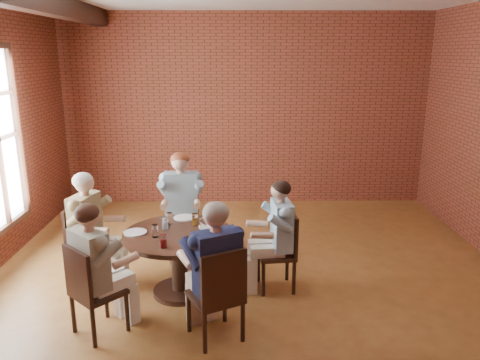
{
  "coord_description": "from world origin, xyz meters",
  "views": [
    {
      "loc": [
        -0.19,
        -4.9,
        2.69
      ],
      "look_at": [
        -0.12,
        1.0,
        1.09
      ],
      "focal_mm": 35.0,
      "sensor_mm": 36.0,
      "label": 1
    }
  ],
  "objects_px": {
    "diner_a": "(276,236)",
    "chair_e": "(219,292)",
    "chair_a": "(283,248)",
    "smartphone": "(218,241)",
    "diner_b": "(181,205)",
    "chair_b": "(182,215)",
    "chair_d": "(90,288)",
    "dining_table": "(179,251)",
    "chair_c": "(85,242)",
    "diner_e": "(215,271)",
    "diner_c": "(91,229)",
    "diner_d": "(96,270)"
  },
  "relations": [
    {
      "from": "diner_e",
      "to": "chair_e",
      "type": "bearing_deg",
      "value": 90.0
    },
    {
      "from": "dining_table",
      "to": "diner_e",
      "type": "height_order",
      "value": "diner_e"
    },
    {
      "from": "chair_a",
      "to": "smartphone",
      "type": "height_order",
      "value": "chair_a"
    },
    {
      "from": "chair_b",
      "to": "chair_e",
      "type": "bearing_deg",
      "value": -79.66
    },
    {
      "from": "diner_d",
      "to": "diner_e",
      "type": "distance_m",
      "value": 1.15
    },
    {
      "from": "diner_a",
      "to": "chair_e",
      "type": "relative_size",
      "value": 1.35
    },
    {
      "from": "chair_c",
      "to": "diner_d",
      "type": "xyz_separation_m",
      "value": [
        0.45,
        -1.06,
        0.16
      ]
    },
    {
      "from": "chair_a",
      "to": "diner_e",
      "type": "xyz_separation_m",
      "value": [
        -0.75,
        -0.99,
        0.19
      ]
    },
    {
      "from": "chair_c",
      "to": "diner_c",
      "type": "distance_m",
      "value": 0.19
    },
    {
      "from": "chair_c",
      "to": "diner_c",
      "type": "relative_size",
      "value": 0.7
    },
    {
      "from": "diner_c",
      "to": "chair_e",
      "type": "height_order",
      "value": "diner_c"
    },
    {
      "from": "chair_e",
      "to": "smartphone",
      "type": "relative_size",
      "value": 6.47
    },
    {
      "from": "diner_c",
      "to": "chair_e",
      "type": "bearing_deg",
      "value": -113.62
    },
    {
      "from": "chair_b",
      "to": "diner_c",
      "type": "distance_m",
      "value": 1.37
    },
    {
      "from": "chair_b",
      "to": "dining_table",
      "type": "bearing_deg",
      "value": -90.0
    },
    {
      "from": "chair_c",
      "to": "diner_e",
      "type": "bearing_deg",
      "value": -111.42
    },
    {
      "from": "dining_table",
      "to": "chair_b",
      "type": "distance_m",
      "value": 1.24
    },
    {
      "from": "diner_d",
      "to": "diner_e",
      "type": "xyz_separation_m",
      "value": [
        1.15,
        -0.1,
        0.02
      ]
    },
    {
      "from": "diner_e",
      "to": "smartphone",
      "type": "bearing_deg",
      "value": -117.94
    },
    {
      "from": "chair_b",
      "to": "diner_d",
      "type": "relative_size",
      "value": 0.73
    },
    {
      "from": "chair_b",
      "to": "diner_d",
      "type": "xyz_separation_m",
      "value": [
        -0.6,
        -2.0,
        0.15
      ]
    },
    {
      "from": "diner_e",
      "to": "diner_c",
      "type": "bearing_deg",
      "value": -64.17
    },
    {
      "from": "dining_table",
      "to": "chair_e",
      "type": "xyz_separation_m",
      "value": [
        0.48,
        -0.94,
        -0.01
      ]
    },
    {
      "from": "diner_a",
      "to": "smartphone",
      "type": "distance_m",
      "value": 0.78
    },
    {
      "from": "diner_b",
      "to": "smartphone",
      "type": "distance_m",
      "value": 1.5
    },
    {
      "from": "diner_b",
      "to": "diner_e",
      "type": "bearing_deg",
      "value": -79.73
    },
    {
      "from": "chair_e",
      "to": "diner_a",
      "type": "bearing_deg",
      "value": -147.69
    },
    {
      "from": "diner_a",
      "to": "diner_d",
      "type": "relative_size",
      "value": 0.97
    },
    {
      "from": "diner_a",
      "to": "chair_e",
      "type": "height_order",
      "value": "diner_a"
    },
    {
      "from": "chair_a",
      "to": "chair_b",
      "type": "xyz_separation_m",
      "value": [
        -1.3,
        1.1,
        0.02
      ]
    },
    {
      "from": "dining_table",
      "to": "chair_a",
      "type": "relative_size",
      "value": 1.34
    },
    {
      "from": "diner_b",
      "to": "diner_c",
      "type": "height_order",
      "value": "diner_b"
    },
    {
      "from": "dining_table",
      "to": "diner_a",
      "type": "relative_size",
      "value": 0.95
    },
    {
      "from": "chair_e",
      "to": "diner_c",
      "type": "bearing_deg",
      "value": -65.36
    },
    {
      "from": "diner_c",
      "to": "chair_d",
      "type": "xyz_separation_m",
      "value": [
        0.3,
        -1.1,
        -0.17
      ]
    },
    {
      "from": "diner_b",
      "to": "chair_b",
      "type": "bearing_deg",
      "value": 90.0
    },
    {
      "from": "chair_c",
      "to": "diner_e",
      "type": "xyz_separation_m",
      "value": [
        1.6,
        -1.16,
        0.18
      ]
    },
    {
      "from": "diner_a",
      "to": "dining_table",
      "type": "bearing_deg",
      "value": -90.0
    },
    {
      "from": "diner_b",
      "to": "diner_e",
      "type": "relative_size",
      "value": 1.02
    },
    {
      "from": "chair_a",
      "to": "chair_d",
      "type": "bearing_deg",
      "value": -70.25
    },
    {
      "from": "diner_a",
      "to": "chair_c",
      "type": "bearing_deg",
      "value": -100.8
    },
    {
      "from": "diner_a",
      "to": "chair_d",
      "type": "bearing_deg",
      "value": -69.49
    },
    {
      "from": "chair_b",
      "to": "diner_b",
      "type": "relative_size",
      "value": 0.69
    },
    {
      "from": "diner_c",
      "to": "diner_e",
      "type": "bearing_deg",
      "value": -112.43
    },
    {
      "from": "diner_e",
      "to": "chair_a",
      "type": "bearing_deg",
      "value": -154.41
    },
    {
      "from": "diner_b",
      "to": "chair_d",
      "type": "relative_size",
      "value": 1.5
    },
    {
      "from": "diner_a",
      "to": "chair_b",
      "type": "xyz_separation_m",
      "value": [
        -1.21,
        1.11,
        -0.13
      ]
    },
    {
      "from": "chair_d",
      "to": "chair_e",
      "type": "xyz_separation_m",
      "value": [
        1.25,
        -0.12,
        0.01
      ]
    },
    {
      "from": "diner_b",
      "to": "diner_a",
      "type": "bearing_deg",
      "value": -44.74
    },
    {
      "from": "chair_c",
      "to": "chair_d",
      "type": "distance_m",
      "value": 1.19
    }
  ]
}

